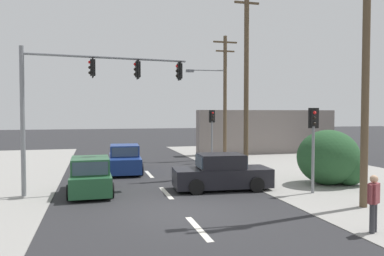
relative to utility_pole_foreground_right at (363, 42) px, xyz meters
The scene contains 17 objects.
ground_plane 8.55m from the utility_pole_foreground_right, 169.39° to the left, with size 140.00×140.00×0.00m, color #28282B.
lane_dash_near 8.51m from the utility_pole_foreground_right, behind, with size 0.20×2.40×0.01m, color silver.
lane_dash_mid 9.44m from the utility_pole_foreground_right, 146.07° to the left, with size 0.20×2.40×0.01m, color silver.
lane_dash_far 12.47m from the utility_pole_foreground_right, 124.02° to the left, with size 0.20×2.40×0.01m, color silver.
kerb_right_verge 7.17m from the utility_pole_foreground_right, 48.24° to the left, with size 10.00×44.00×0.02m, color gray.
utility_pole_foreground_right is the anchor object (origin of this frame).
utility_pole_midground_right 7.85m from the utility_pole_foreground_right, 97.83° to the left, with size 1.80×0.26×10.38m.
utility_pole_background_right 14.72m from the utility_pole_foreground_right, 89.82° to the left, with size 3.78×0.52×8.95m.
traffic_signal_mast 10.83m from the utility_pole_foreground_right, 151.63° to the left, with size 6.87×0.83×6.00m.
pedestal_signal_right_kerb 4.22m from the utility_pole_foreground_right, 96.84° to the left, with size 0.44×0.31×3.56m.
pedestal_signal_far_median 13.39m from the utility_pole_foreground_right, 96.07° to the left, with size 0.44×0.30×3.56m.
roadside_bush 6.30m from the utility_pole_foreground_right, 67.68° to the left, with size 3.08×2.64×2.57m.
shopfront_wall_far 18.26m from the utility_pole_foreground_right, 74.31° to the left, with size 12.00×1.00×3.60m, color gray.
sedan_kerbside_parked 7.60m from the utility_pole_foreground_right, 130.85° to the left, with size 4.34×2.12×1.56m.
sedan_oncoming_mid 13.60m from the utility_pole_foreground_right, 126.05° to the left, with size 2.06×4.32×1.56m.
hatchback_receding_far 11.62m from the utility_pole_foreground_right, 152.31° to the left, with size 1.82×3.66×1.53m.
pedestrian_at_kerb 5.70m from the utility_pole_foreground_right, 122.66° to the right, with size 0.49×0.37×1.63m.
Camera 1 is at (-2.89, -12.30, 3.33)m, focal length 35.00 mm.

